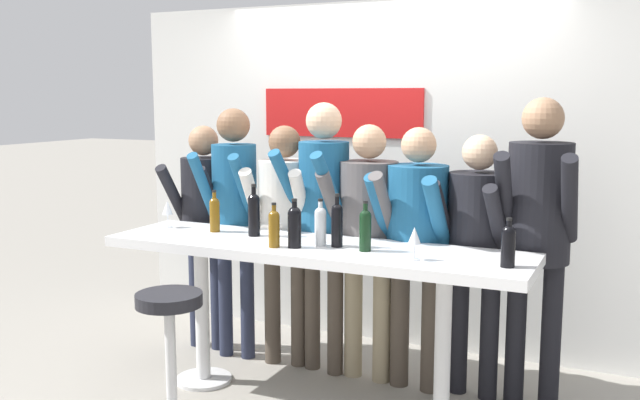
{
  "coord_description": "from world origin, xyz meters",
  "views": [
    {
      "loc": [
        1.75,
        -3.69,
        1.84
      ],
      "look_at": [
        0.0,
        0.1,
        1.23
      ],
      "focal_mm": 40.0,
      "sensor_mm": 36.0,
      "label": 1
    }
  ],
  "objects_px": {
    "wine_bottle_2": "(295,225)",
    "wine_bottle_4": "(337,223)",
    "person_center": "(323,206)",
    "wine_glass_0": "(167,209)",
    "tasting_table": "(313,267)",
    "person_far_right": "(477,237)",
    "wine_bottle_3": "(254,212)",
    "wine_glass_1": "(414,237)",
    "person_center_left": "(285,219)",
    "wine_bottle_6": "(274,227)",
    "wine_bottle_5": "(365,228)",
    "person_right": "(416,231)",
    "person_rightmost": "(538,218)",
    "wine_bottle_7": "(215,213)",
    "person_far_left": "(204,212)",
    "person_left": "(234,202)",
    "bar_stool": "(170,339)",
    "wine_bottle_0": "(508,244)",
    "wine_bottle_1": "(320,224)",
    "person_center_right": "(368,225)"
  },
  "relations": [
    {
      "from": "person_center_left",
      "to": "wine_glass_1",
      "type": "xyz_separation_m",
      "value": [
        1.1,
        -0.62,
        0.08
      ]
    },
    {
      "from": "person_center",
      "to": "wine_bottle_0",
      "type": "xyz_separation_m",
      "value": [
        1.29,
        -0.56,
        -0.03
      ]
    },
    {
      "from": "wine_bottle_2",
      "to": "wine_bottle_4",
      "type": "relative_size",
      "value": 0.92
    },
    {
      "from": "wine_bottle_0",
      "to": "wine_bottle_3",
      "type": "height_order",
      "value": "wine_bottle_3"
    },
    {
      "from": "person_right",
      "to": "wine_bottle_0",
      "type": "xyz_separation_m",
      "value": [
        0.65,
        -0.55,
        0.08
      ]
    },
    {
      "from": "wine_bottle_3",
      "to": "wine_bottle_7",
      "type": "height_order",
      "value": "wine_bottle_3"
    },
    {
      "from": "person_center_left",
      "to": "person_center",
      "type": "distance_m",
      "value": 0.31
    },
    {
      "from": "wine_bottle_7",
      "to": "person_right",
      "type": "bearing_deg",
      "value": 16.75
    },
    {
      "from": "bar_stool",
      "to": "person_center",
      "type": "bearing_deg",
      "value": 68.93
    },
    {
      "from": "person_far_right",
      "to": "wine_bottle_6",
      "type": "xyz_separation_m",
      "value": [
        -1.02,
        -0.67,
        0.1
      ]
    },
    {
      "from": "person_center_left",
      "to": "wine_bottle_2",
      "type": "height_order",
      "value": "person_center_left"
    },
    {
      "from": "person_right",
      "to": "person_far_right",
      "type": "relative_size",
      "value": 1.02
    },
    {
      "from": "person_center_left",
      "to": "person_center",
      "type": "height_order",
      "value": "person_center"
    },
    {
      "from": "tasting_table",
      "to": "person_far_left",
      "type": "xyz_separation_m",
      "value": [
        -1.12,
        0.54,
        0.17
      ]
    },
    {
      "from": "person_right",
      "to": "wine_glass_0",
      "type": "xyz_separation_m",
      "value": [
        -1.59,
        -0.37,
        0.08
      ]
    },
    {
      "from": "wine_bottle_2",
      "to": "wine_glass_1",
      "type": "xyz_separation_m",
      "value": [
        0.71,
        -0.01,
        -0.01
      ]
    },
    {
      "from": "person_center_left",
      "to": "person_right",
      "type": "distance_m",
      "value": 0.93
    },
    {
      "from": "person_far_left",
      "to": "person_center",
      "type": "xyz_separation_m",
      "value": [
        0.97,
        -0.07,
        0.12
      ]
    },
    {
      "from": "wine_bottle_4",
      "to": "tasting_table",
      "type": "bearing_deg",
      "value": 179.2
    },
    {
      "from": "person_right",
      "to": "bar_stool",
      "type": "bearing_deg",
      "value": -131.14
    },
    {
      "from": "wine_bottle_0",
      "to": "person_center_right",
      "type": "bearing_deg",
      "value": 149.82
    },
    {
      "from": "person_center_left",
      "to": "wine_bottle_3",
      "type": "relative_size",
      "value": 5.06
    },
    {
      "from": "person_rightmost",
      "to": "wine_glass_0",
      "type": "bearing_deg",
      "value": -171.51
    },
    {
      "from": "wine_bottle_1",
      "to": "wine_bottle_4",
      "type": "height_order",
      "value": "wine_bottle_4"
    },
    {
      "from": "person_rightmost",
      "to": "wine_bottle_6",
      "type": "relative_size",
      "value": 7.07
    },
    {
      "from": "person_center",
      "to": "person_rightmost",
      "type": "height_order",
      "value": "person_rightmost"
    },
    {
      "from": "person_far_right",
      "to": "wine_bottle_3",
      "type": "height_order",
      "value": "person_far_right"
    },
    {
      "from": "wine_bottle_7",
      "to": "wine_glass_0",
      "type": "relative_size",
      "value": 1.51
    },
    {
      "from": "wine_bottle_4",
      "to": "wine_glass_0",
      "type": "bearing_deg",
      "value": 175.82
    },
    {
      "from": "wine_bottle_3",
      "to": "wine_bottle_4",
      "type": "height_order",
      "value": "wine_bottle_3"
    },
    {
      "from": "person_center_left",
      "to": "wine_bottle_6",
      "type": "xyz_separation_m",
      "value": [
        0.27,
        -0.65,
        0.08
      ]
    },
    {
      "from": "wine_bottle_6",
      "to": "wine_glass_1",
      "type": "xyz_separation_m",
      "value": [
        0.83,
        0.03,
        0.01
      ]
    },
    {
      "from": "wine_bottle_6",
      "to": "wine_glass_1",
      "type": "height_order",
      "value": "wine_bottle_6"
    },
    {
      "from": "person_right",
      "to": "person_left",
      "type": "bearing_deg",
      "value": -176.8
    },
    {
      "from": "person_center",
      "to": "wine_bottle_4",
      "type": "relative_size",
      "value": 5.81
    },
    {
      "from": "person_far_left",
      "to": "person_rightmost",
      "type": "height_order",
      "value": "person_rightmost"
    },
    {
      "from": "person_far_left",
      "to": "person_left",
      "type": "xyz_separation_m",
      "value": [
        0.3,
        -0.08,
        0.1
      ]
    },
    {
      "from": "person_far_right",
      "to": "wine_bottle_1",
      "type": "xyz_separation_m",
      "value": [
        -0.79,
        -0.52,
        0.11
      ]
    },
    {
      "from": "person_center_left",
      "to": "wine_bottle_7",
      "type": "xyz_separation_m",
      "value": [
        -0.3,
        -0.4,
        0.08
      ]
    },
    {
      "from": "wine_bottle_7",
      "to": "wine_glass_1",
      "type": "height_order",
      "value": "wine_bottle_7"
    },
    {
      "from": "person_center_right",
      "to": "wine_bottle_0",
      "type": "bearing_deg",
      "value": -27.19
    },
    {
      "from": "person_right",
      "to": "wine_bottle_5",
      "type": "distance_m",
      "value": 0.53
    },
    {
      "from": "bar_stool",
      "to": "wine_bottle_2",
      "type": "bearing_deg",
      "value": 43.94
    },
    {
      "from": "wine_bottle_5",
      "to": "person_right",
      "type": "bearing_deg",
      "value": 73.83
    },
    {
      "from": "person_center",
      "to": "person_rightmost",
      "type": "relative_size",
      "value": 0.98
    },
    {
      "from": "person_center",
      "to": "wine_glass_0",
      "type": "xyz_separation_m",
      "value": [
        -0.95,
        -0.39,
        -0.03
      ]
    },
    {
      "from": "wine_bottle_2",
      "to": "wine_bottle_4",
      "type": "distance_m",
      "value": 0.24
    },
    {
      "from": "person_right",
      "to": "wine_glass_0",
      "type": "relative_size",
      "value": 9.32
    },
    {
      "from": "tasting_table",
      "to": "wine_bottle_2",
      "type": "distance_m",
      "value": 0.3
    },
    {
      "from": "wine_bottle_0",
      "to": "wine_bottle_6",
      "type": "relative_size",
      "value": 0.98
    }
  ]
}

